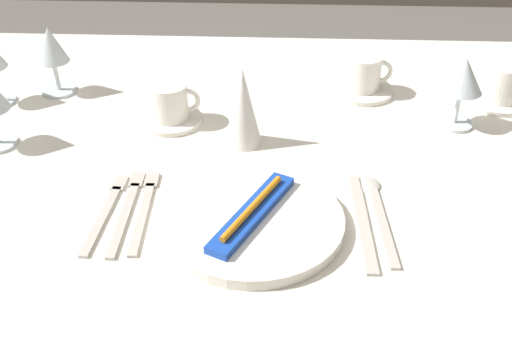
# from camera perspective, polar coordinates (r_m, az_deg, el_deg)

# --- Properties ---
(dining_table) EXTENTS (1.80, 1.11, 0.74)m
(dining_table) POSITION_cam_1_polar(r_m,az_deg,el_deg) (1.14, 0.51, -1.93)
(dining_table) COLOR silver
(dining_table) RESTS_ON ground
(dinner_plate) EXTENTS (0.28, 0.28, 0.02)m
(dinner_plate) POSITION_cam_1_polar(r_m,az_deg,el_deg) (0.92, -0.34, -4.70)
(dinner_plate) COLOR white
(dinner_plate) RESTS_ON dining_table
(toothbrush_package) EXTENTS (0.13, 0.20, 0.02)m
(toothbrush_package) POSITION_cam_1_polar(r_m,az_deg,el_deg) (0.91, -0.34, -3.88)
(toothbrush_package) COLOR blue
(toothbrush_package) RESTS_ON dinner_plate
(fork_outer) EXTENTS (0.03, 0.21, 0.00)m
(fork_outer) POSITION_cam_1_polar(r_m,az_deg,el_deg) (0.98, -10.28, -3.37)
(fork_outer) COLOR beige
(fork_outer) RESTS_ON dining_table
(fork_inner) EXTENTS (0.02, 0.22, 0.00)m
(fork_inner) POSITION_cam_1_polar(r_m,az_deg,el_deg) (0.98, -11.83, -3.44)
(fork_inner) COLOR beige
(fork_inner) RESTS_ON dining_table
(fork_salad) EXTENTS (0.03, 0.20, 0.00)m
(fork_salad) POSITION_cam_1_polar(r_m,az_deg,el_deg) (0.99, -13.67, -3.52)
(fork_salad) COLOR beige
(fork_salad) RESTS_ON dining_table
(dinner_knife) EXTENTS (0.02, 0.24, 0.00)m
(dinner_knife) POSITION_cam_1_polar(r_m,az_deg,el_deg) (0.95, 9.85, -4.80)
(dinner_knife) COLOR beige
(dinner_knife) RESTS_ON dining_table
(spoon_soup) EXTENTS (0.03, 0.22, 0.01)m
(spoon_soup) POSITION_cam_1_polar(r_m,az_deg,el_deg) (0.98, 11.25, -3.45)
(spoon_soup) COLOR beige
(spoon_soup) RESTS_ON dining_table
(saucer_left) EXTENTS (0.13, 0.13, 0.01)m
(saucer_left) POSITION_cam_1_polar(r_m,az_deg,el_deg) (1.36, 21.49, 6.04)
(saucer_left) COLOR white
(saucer_left) RESTS_ON dining_table
(coffee_cup_left) EXTENTS (0.10, 0.08, 0.07)m
(coffee_cup_left) POSITION_cam_1_polar(r_m,az_deg,el_deg) (1.34, 21.93, 7.59)
(coffee_cup_left) COLOR white
(coffee_cup_left) RESTS_ON saucer_left
(saucer_right) EXTENTS (0.13, 0.13, 0.01)m
(saucer_right) POSITION_cam_1_polar(r_m,az_deg,el_deg) (1.32, 9.70, 7.33)
(saucer_right) COLOR white
(saucer_right) RESTS_ON dining_table
(coffee_cup_right) EXTENTS (0.10, 0.07, 0.07)m
(coffee_cup_right) POSITION_cam_1_polar(r_m,az_deg,el_deg) (1.31, 9.95, 8.92)
(coffee_cup_right) COLOR white
(coffee_cup_right) RESTS_ON saucer_right
(saucer_far) EXTENTS (0.12, 0.12, 0.01)m
(saucer_far) POSITION_cam_1_polar(r_m,az_deg,el_deg) (1.20, -7.91, 4.69)
(saucer_far) COLOR white
(saucer_far) RESTS_ON dining_table
(coffee_cup_far) EXTENTS (0.10, 0.07, 0.07)m
(coffee_cup_far) POSITION_cam_1_polar(r_m,az_deg,el_deg) (1.19, -7.96, 6.36)
(coffee_cup_far) COLOR white
(coffee_cup_far) RESTS_ON saucer_far
(wine_glass_centre) EXTENTS (0.08, 0.08, 0.14)m
(wine_glass_centre) POSITION_cam_1_polar(r_m,az_deg,el_deg) (1.20, 18.62, 8.04)
(wine_glass_centre) COLOR silver
(wine_glass_centre) RESTS_ON dining_table
(wine_glass_left) EXTENTS (0.07, 0.07, 0.14)m
(wine_glass_left) POSITION_cam_1_polar(r_m,az_deg,el_deg) (1.34, -18.43, 10.60)
(wine_glass_left) COLOR silver
(wine_glass_left) RESTS_ON dining_table
(napkin_folded) EXTENTS (0.07, 0.07, 0.15)m
(napkin_folded) POSITION_cam_1_polar(r_m,az_deg,el_deg) (1.09, -1.22, 5.90)
(napkin_folded) COLOR white
(napkin_folded) RESTS_ON dining_table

